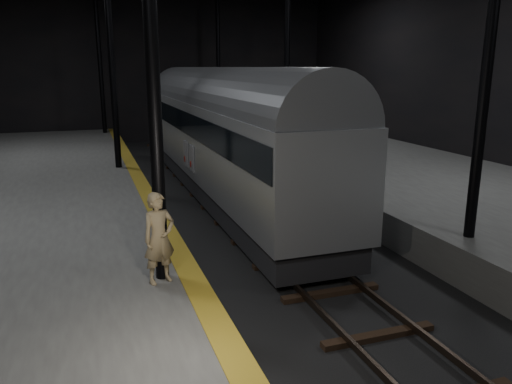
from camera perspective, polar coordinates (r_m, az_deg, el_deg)
name	(u,v)px	position (r m, az deg, el deg)	size (l,w,h in m)	color
ground	(270,240)	(15.21, 1.55, -5.49)	(44.00, 44.00, 0.00)	black
platform_right	(471,203)	(18.94, 23.33, -1.13)	(9.00, 43.80, 1.00)	#4C4C49
tactile_strip	(160,219)	(14.13, -10.87, -3.00)	(0.50, 43.80, 0.01)	olive
track	(270,238)	(15.19, 1.56, -5.25)	(2.40, 43.00, 0.24)	#3F3328
train	(221,128)	(19.65, -4.01, 7.28)	(2.79, 18.63, 4.98)	#ABAEB3
woman	(159,238)	(9.80, -11.01, -5.20)	(0.66, 0.43, 1.81)	#99845E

